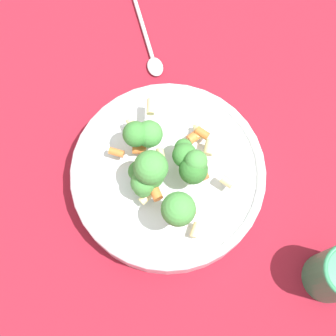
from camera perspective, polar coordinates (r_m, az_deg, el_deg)
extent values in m
plane|color=maroon|center=(0.72, 0.00, -1.51)|extent=(3.00, 3.00, 0.00)
cylinder|color=silver|center=(0.70, 0.00, -0.99)|extent=(0.29, 0.29, 0.04)
torus|color=silver|center=(0.68, 0.00, -0.44)|extent=(0.29, 0.29, 0.01)
cylinder|color=#8CB766|center=(0.66, -2.09, -1.60)|extent=(0.02, 0.02, 0.02)
sphere|color=#3D8438|center=(0.63, -2.18, -0.90)|extent=(0.04, 0.04, 0.04)
cylinder|color=#8CB766|center=(0.66, -2.92, -2.68)|extent=(0.01, 0.01, 0.01)
sphere|color=#479342|center=(0.64, -2.99, -2.25)|extent=(0.03, 0.03, 0.03)
cylinder|color=#8CB766|center=(0.67, -3.85, 3.46)|extent=(0.01, 0.01, 0.01)
sphere|color=#3D8438|center=(0.65, -3.97, 4.15)|extent=(0.04, 0.04, 0.04)
cylinder|color=#8CB766|center=(0.66, 2.99, -0.97)|extent=(0.01, 0.01, 0.02)
sphere|color=#33722D|center=(0.63, 3.11, -0.23)|extent=(0.04, 0.04, 0.04)
cylinder|color=#8CB766|center=(0.64, -2.10, -0.61)|extent=(0.02, 0.02, 0.02)
sphere|color=#479342|center=(0.62, -2.19, 0.18)|extent=(0.05, 0.05, 0.05)
cylinder|color=#8CB766|center=(0.66, 1.99, 0.97)|extent=(0.01, 0.01, 0.01)
sphere|color=#3D8438|center=(0.64, 2.05, 1.57)|extent=(0.03, 0.03, 0.03)
cylinder|color=#8CB766|center=(0.68, -2.14, 3.39)|extent=(0.01, 0.01, 0.02)
sphere|color=#479342|center=(0.65, -2.23, 4.23)|extent=(0.04, 0.04, 0.04)
cylinder|color=#8CB766|center=(0.64, 3.32, 0.21)|extent=(0.01, 0.01, 0.02)
sphere|color=#479342|center=(0.62, 3.43, 0.83)|extent=(0.03, 0.03, 0.03)
cylinder|color=#8CB766|center=(0.66, -3.50, -0.89)|extent=(0.01, 0.01, 0.01)
sphere|color=#3D8438|center=(0.64, -3.59, -0.40)|extent=(0.03, 0.03, 0.03)
cylinder|color=#8CB766|center=(0.62, 1.22, -5.68)|extent=(0.02, 0.02, 0.02)
sphere|color=#479342|center=(0.59, 1.28, -5.04)|extent=(0.05, 0.05, 0.05)
cylinder|color=#8CB766|center=(0.67, 1.87, 1.97)|extent=(0.01, 0.01, 0.01)
sphere|color=#3D8438|center=(0.66, 1.92, 2.50)|extent=(0.03, 0.03, 0.03)
cylinder|color=#8CB766|center=(0.65, 3.26, -0.65)|extent=(0.01, 0.01, 0.01)
sphere|color=#3D8438|center=(0.63, 3.37, -0.07)|extent=(0.03, 0.03, 0.03)
cylinder|color=#8CB766|center=(0.65, -2.93, -2.32)|extent=(0.01, 0.01, 0.01)
sphere|color=#479342|center=(0.63, -3.03, -1.78)|extent=(0.04, 0.04, 0.04)
cylinder|color=orange|center=(0.67, -6.31, 1.91)|extent=(0.02, 0.02, 0.01)
cylinder|color=orange|center=(0.69, 3.27, 3.89)|extent=(0.02, 0.02, 0.01)
cylinder|color=beige|center=(0.68, -2.12, 7.49)|extent=(0.03, 0.02, 0.01)
cylinder|color=orange|center=(0.68, 4.21, 4.26)|extent=(0.02, 0.02, 0.01)
cylinder|color=beige|center=(0.69, 3.60, 4.44)|extent=(0.02, 0.02, 0.01)
cylinder|color=orange|center=(0.65, 4.08, -0.38)|extent=(0.03, 0.02, 0.01)
cylinder|color=beige|center=(0.68, -4.40, 5.19)|extent=(0.02, 0.01, 0.01)
cylinder|color=orange|center=(0.64, 2.06, -5.75)|extent=(0.01, 0.03, 0.01)
cylinder|color=beige|center=(0.65, 3.36, -7.56)|extent=(0.02, 0.02, 0.01)
cylinder|color=orange|center=(0.68, -3.51, 2.28)|extent=(0.02, 0.02, 0.01)
cylinder|color=beige|center=(0.67, 5.04, 2.51)|extent=(0.03, 0.03, 0.01)
cylinder|color=beige|center=(0.66, 7.22, -1.65)|extent=(0.02, 0.02, 0.01)
cylinder|color=#729E4C|center=(0.67, -2.22, 0.14)|extent=(0.03, 0.03, 0.01)
cylinder|color=beige|center=(0.65, -2.60, -3.55)|extent=(0.01, 0.02, 0.01)
cylinder|color=beige|center=(0.66, -0.76, 1.48)|extent=(0.03, 0.02, 0.01)
cylinder|color=orange|center=(0.64, -1.65, -2.75)|extent=(0.03, 0.02, 0.01)
cylinder|color=silver|center=(0.85, -3.33, 17.63)|extent=(0.15, 0.05, 0.01)
ellipsoid|color=silver|center=(0.80, -1.57, 12.23)|extent=(0.04, 0.04, 0.01)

